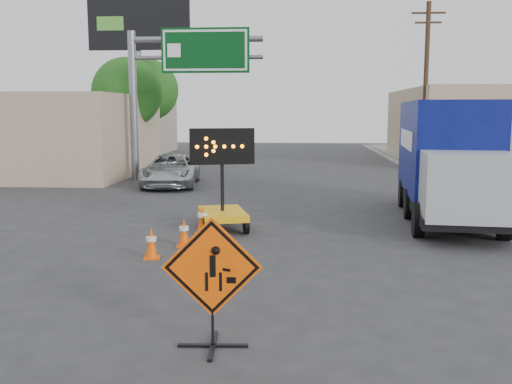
# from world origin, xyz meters

# --- Properties ---
(ground) EXTENTS (100.00, 100.00, 0.00)m
(ground) POSITION_xyz_m (0.00, 0.00, 0.00)
(ground) COLOR #2D2D30
(ground) RESTS_ON ground
(curb_right) EXTENTS (0.40, 60.00, 0.12)m
(curb_right) POSITION_xyz_m (7.20, 15.00, 0.06)
(curb_right) COLOR gray
(curb_right) RESTS_ON ground
(sidewalk_right) EXTENTS (4.00, 60.00, 0.15)m
(sidewalk_right) POSITION_xyz_m (9.50, 15.00, 0.07)
(sidewalk_right) COLOR gray
(sidewalk_right) RESTS_ON ground
(storefront_left_near) EXTENTS (14.00, 10.00, 4.00)m
(storefront_left_near) POSITION_xyz_m (-14.00, 20.00, 2.00)
(storefront_left_near) COLOR tan
(storefront_left_near) RESTS_ON ground
(storefront_left_far) EXTENTS (12.00, 10.00, 4.40)m
(storefront_left_far) POSITION_xyz_m (-15.00, 34.00, 2.20)
(storefront_left_far) COLOR #A09585
(storefront_left_far) RESTS_ON ground
(building_right_far) EXTENTS (10.00, 14.00, 4.60)m
(building_right_far) POSITION_xyz_m (13.00, 30.00, 2.30)
(building_right_far) COLOR tan
(building_right_far) RESTS_ON ground
(highway_gantry) EXTENTS (6.18, 0.38, 6.90)m
(highway_gantry) POSITION_xyz_m (-4.43, 17.96, 5.07)
(highway_gantry) COLOR slate
(highway_gantry) RESTS_ON ground
(billboard) EXTENTS (6.10, 0.54, 9.85)m
(billboard) POSITION_xyz_m (-8.35, 25.87, 7.35)
(billboard) COLOR slate
(billboard) RESTS_ON ground
(utility_pole_far) EXTENTS (1.80, 0.26, 9.00)m
(utility_pole_far) POSITION_xyz_m (8.00, 24.00, 4.68)
(utility_pole_far) COLOR #452F1D
(utility_pole_far) RESTS_ON ground
(tree_left_near) EXTENTS (3.71, 3.71, 6.03)m
(tree_left_near) POSITION_xyz_m (-8.00, 22.00, 4.16)
(tree_left_near) COLOR #452F1D
(tree_left_near) RESTS_ON ground
(tree_left_far) EXTENTS (4.10, 4.10, 6.66)m
(tree_left_far) POSITION_xyz_m (-9.00, 30.00, 4.60)
(tree_left_far) COLOR #452F1D
(tree_left_far) RESTS_ON ground
(construction_sign) EXTENTS (1.36, 0.97, 1.81)m
(construction_sign) POSITION_xyz_m (-0.00, -0.76, 0.95)
(construction_sign) COLOR black
(construction_sign) RESTS_ON ground
(arrow_board) EXTENTS (1.70, 2.17, 2.75)m
(arrow_board) POSITION_xyz_m (-0.91, 7.00, 0.62)
(arrow_board) COLOR #F0AD0D
(arrow_board) RESTS_ON ground
(pickup_truck) EXTENTS (2.69, 5.02, 1.34)m
(pickup_truck) POSITION_xyz_m (-4.34, 15.95, 0.67)
(pickup_truck) COLOR #B9BCC1
(pickup_truck) RESTS_ON ground
(box_truck) EXTENTS (2.87, 7.51, 3.49)m
(box_truck) POSITION_xyz_m (5.47, 8.86, 1.58)
(box_truck) COLOR black
(box_truck) RESTS_ON ground
(cone_a) EXTENTS (0.41, 0.41, 0.69)m
(cone_a) POSITION_xyz_m (-2.05, 3.83, 0.34)
(cone_a) COLOR #FF5305
(cone_a) RESTS_ON ground
(cone_b) EXTENTS (0.40, 0.40, 0.69)m
(cone_b) POSITION_xyz_m (-1.56, 4.99, 0.34)
(cone_b) COLOR #FF5305
(cone_b) RESTS_ON ground
(cone_c) EXTENTS (0.52, 0.52, 0.82)m
(cone_c) POSITION_xyz_m (-1.33, 6.31, 0.41)
(cone_c) COLOR #FF5305
(cone_c) RESTS_ON ground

